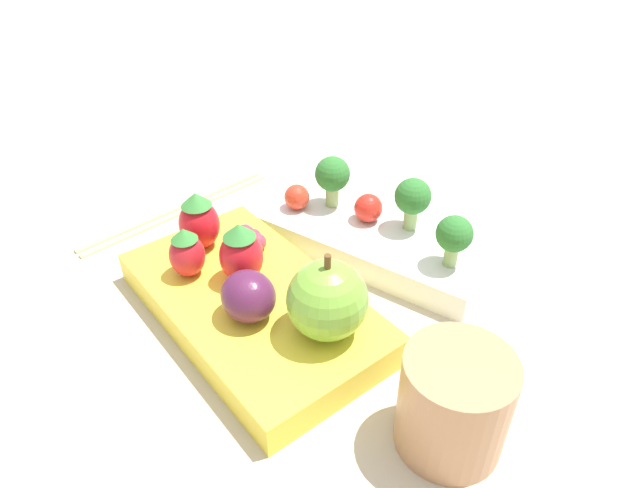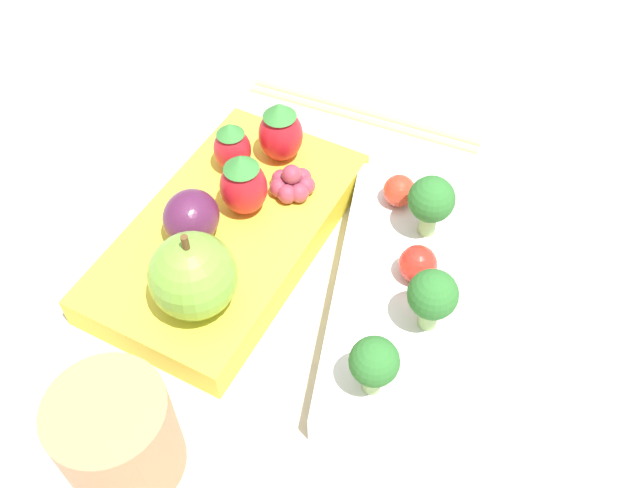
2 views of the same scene
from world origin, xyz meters
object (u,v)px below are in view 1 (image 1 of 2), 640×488
object	(u,v)px
cherry_tomato_0	(369,208)
grape_cluster	(246,242)
bento_box_fruit	(253,306)
broccoli_floret_2	(413,198)
apple	(327,300)
strawberry_0	(241,253)
broccoli_floret_0	(454,236)
drinking_cup	(454,403)
strawberry_1	(199,221)
broccoli_floret_1	(332,176)
chopsticks_pair	(177,209)
bento_box_savoury	(377,232)
cherry_tomato_1	(297,197)
plum	(248,296)
strawberry_2	(187,253)

from	to	relation	value
cherry_tomato_0	grape_cluster	bearing A→B (deg)	-113.33
bento_box_fruit	broccoli_floret_2	bearing A→B (deg)	77.53
apple	strawberry_0	world-z (taller)	apple
broccoli_floret_0	drinking_cup	world-z (taller)	same
broccoli_floret_2	strawberry_1	bearing A→B (deg)	-127.92
broccoli_floret_2	strawberry_0	xyz separation A→B (m)	(-0.05, -0.15, -0.00)
broccoli_floret_1	chopsticks_pair	world-z (taller)	broccoli_floret_1
strawberry_0	grape_cluster	xyz separation A→B (m)	(-0.03, 0.03, -0.02)
bento_box_fruit	broccoli_floret_2	size ratio (longest dim) A/B	4.83
broccoli_floret_2	apple	distance (m)	0.15
apple	cherry_tomato_0	bearing A→B (deg)	117.55
grape_cluster	bento_box_savoury	bearing A→B (deg)	64.88
bento_box_fruit	cherry_tomato_1	bearing A→B (deg)	119.23
strawberry_0	strawberry_1	xyz separation A→B (m)	(-0.06, 0.00, -0.00)
cherry_tomato_0	cherry_tomato_1	xyz separation A→B (m)	(-0.06, -0.03, -0.00)
cherry_tomato_1	plum	xyz separation A→B (m)	(0.08, -0.13, 0.01)
broccoli_floret_1	strawberry_2	size ratio (longest dim) A/B	1.14
broccoli_floret_2	drinking_cup	world-z (taller)	broccoli_floret_2
drinking_cup	cherry_tomato_1	bearing A→B (deg)	156.97
broccoli_floret_2	drinking_cup	xyz separation A→B (m)	(0.14, -0.14, -0.02)
cherry_tomato_0	chopsticks_pair	size ratio (longest dim) A/B	0.12
strawberry_1	strawberry_2	bearing A→B (deg)	-52.16
bento_box_savoury	apple	xyz separation A→B (m)	(0.06, -0.13, 0.04)
chopsticks_pair	strawberry_1	bearing A→B (deg)	-21.44
strawberry_0	plum	bearing A→B (deg)	-34.12
chopsticks_pair	cherry_tomato_0	bearing A→B (deg)	27.64
bento_box_fruit	apple	xyz separation A→B (m)	(0.07, 0.01, 0.04)
broccoli_floret_0	bento_box_savoury	bearing A→B (deg)	173.73
bento_box_fruit	cherry_tomato_0	size ratio (longest dim) A/B	9.06
strawberry_0	broccoli_floret_1	bearing A→B (deg)	100.08
bento_box_fruit	strawberry_2	distance (m)	0.07
broccoli_floret_2	cherry_tomato_0	xyz separation A→B (m)	(-0.03, -0.02, -0.02)
broccoli_floret_0	cherry_tomato_0	xyz separation A→B (m)	(-0.09, 0.00, -0.02)
bento_box_savoury	apple	world-z (taller)	apple
broccoli_floret_2	grape_cluster	xyz separation A→B (m)	(-0.08, -0.12, -0.02)
cherry_tomato_0	plum	xyz separation A→B (m)	(0.02, -0.16, 0.01)
broccoli_floret_1	broccoli_floret_2	bearing A→B (deg)	14.42
broccoli_floret_2	cherry_tomato_0	bearing A→B (deg)	-154.16
strawberry_1	drinking_cup	world-z (taller)	strawberry_1
broccoli_floret_0	grape_cluster	bearing A→B (deg)	-142.81
cherry_tomato_0	strawberry_0	world-z (taller)	strawberry_0
grape_cluster	chopsticks_pair	distance (m)	0.13
chopsticks_pair	grape_cluster	bearing A→B (deg)	-7.09
drinking_cup	broccoli_floret_0	bearing A→B (deg)	123.42
cherry_tomato_1	plum	bearing A→B (deg)	-58.14
apple	strawberry_1	bearing A→B (deg)	179.42
bento_box_savoury	drinking_cup	world-z (taller)	drinking_cup
drinking_cup	strawberry_1	bearing A→B (deg)	179.73
apple	bento_box_savoury	bearing A→B (deg)	114.56
broccoli_floret_1	cherry_tomato_0	world-z (taller)	broccoli_floret_1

